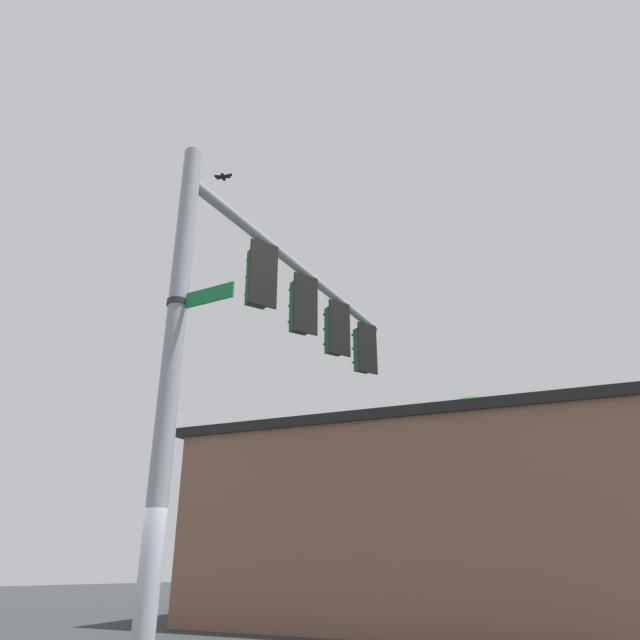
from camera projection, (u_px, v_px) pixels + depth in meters
The scene contains 10 objects.
signal_pole at pixel (168, 395), 7.45m from camera, with size 0.27×0.27×7.83m, color gray.
mast_arm at pixel (305, 273), 11.57m from camera, with size 0.18×0.18×7.02m, color gray.
traffic_light_nearest_pole at pixel (258, 277), 9.99m from camera, with size 0.54×0.49×1.31m.
traffic_light_mid_inner at pixel (300, 307), 11.17m from camera, with size 0.54×0.49×1.31m.
traffic_light_mid_outer at pixel (335, 330), 12.35m from camera, with size 0.54×0.49×1.31m.
traffic_light_arm_end at pixel (363, 350), 13.53m from camera, with size 0.54×0.49×1.31m.
street_name_sign at pixel (191, 300), 7.85m from camera, with size 0.62×1.01×0.22m.
bird_flying at pixel (223, 177), 12.15m from camera, with size 0.35×0.29×0.10m.
storefront_building at pixel (416, 521), 17.33m from camera, with size 12.60×14.96×5.80m.
tree_by_storefront at pixel (476, 444), 18.81m from camera, with size 3.07×3.07×6.95m.
Camera 1 is at (-2.31, -7.16, 1.98)m, focal length 31.98 mm.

